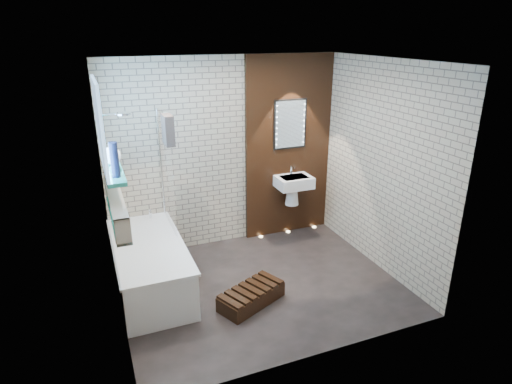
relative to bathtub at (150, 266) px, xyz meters
name	(u,v)px	position (x,y,z in m)	size (l,w,h in m)	color
ground	(261,285)	(1.22, -0.45, -0.29)	(3.20, 3.20, 0.00)	black
room_shell	(261,184)	(1.22, -0.45, 1.01)	(3.24, 3.20, 2.60)	tan
walnut_panel	(288,148)	(2.17, 0.82, 1.01)	(1.30, 0.06, 2.60)	black
clerestory_window	(103,136)	(-0.34, -0.10, 1.61)	(0.18, 1.00, 0.94)	#7FADE0
display_niche	(117,207)	(-0.31, -0.30, 0.91)	(0.14, 1.30, 0.26)	teal
bathtub	(150,266)	(0.00, 0.00, 0.00)	(0.79, 1.74, 0.70)	white
bath_screen	(167,171)	(0.35, 0.44, 0.99)	(0.01, 0.78, 1.40)	white
towel	(168,130)	(0.35, 0.15, 1.56)	(0.10, 0.26, 0.34)	#2A2421
shower_head	(123,114)	(-0.08, 0.50, 1.71)	(0.18, 0.18, 0.02)	silver
washbasin	(293,186)	(2.17, 0.62, 0.50)	(0.50, 0.36, 0.58)	white
led_mirror	(290,124)	(2.17, 0.78, 1.36)	(0.50, 0.02, 0.70)	black
walnut_step	(251,297)	(0.99, -0.75, -0.21)	(0.77, 0.34, 0.17)	black
niche_bottles	(116,205)	(-0.31, -0.17, 0.88)	(0.07, 0.74, 0.17)	#986317
sill_vases	(113,159)	(-0.28, -0.11, 1.37)	(0.19, 0.58, 0.35)	teal
floor_uplights	(288,232)	(2.17, 0.75, -0.29)	(0.96, 0.06, 0.01)	#FFD899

